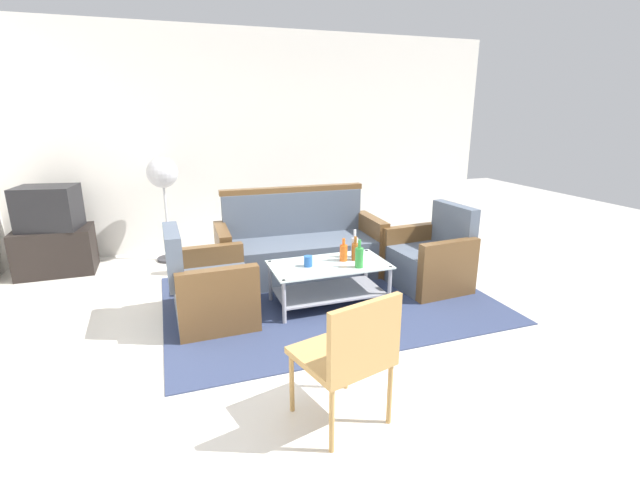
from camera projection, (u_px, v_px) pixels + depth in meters
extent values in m
plane|color=beige|center=(356.00, 338.00, 3.66)|extent=(14.00, 14.00, 0.00)
cube|color=silver|center=(267.00, 141.00, 6.04)|extent=(6.52, 0.12, 2.80)
cube|color=#2D3856|center=(328.00, 299.00, 4.41)|extent=(3.09, 2.24, 0.01)
cube|color=#4C5666|center=(301.00, 258.00, 4.93)|extent=(1.62, 0.75, 0.42)
cube|color=#4C5666|center=(293.00, 213.00, 5.10)|extent=(1.60, 0.19, 0.48)
cube|color=brown|center=(371.00, 243.00, 5.15)|extent=(0.14, 0.70, 0.62)
cube|color=brown|center=(224.00, 257.00, 4.66)|extent=(0.14, 0.70, 0.62)
cube|color=brown|center=(293.00, 189.00, 5.02)|extent=(1.64, 0.15, 0.06)
cube|color=#4C5666|center=(215.00, 298.00, 3.93)|extent=(0.67, 0.61, 0.40)
cube|color=#4C5666|center=(173.00, 256.00, 3.71)|extent=(0.13, 0.60, 0.45)
cube|color=brown|center=(209.00, 276.00, 4.20)|extent=(0.66, 0.11, 0.58)
cube|color=brown|center=(219.00, 303.00, 3.61)|extent=(0.66, 0.11, 0.58)
cube|color=#4C5666|center=(427.00, 268.00, 4.67)|extent=(0.70, 0.65, 0.40)
cube|color=#4C5666|center=(454.00, 226.00, 4.67)|extent=(0.16, 0.61, 0.45)
cube|color=brown|center=(448.00, 270.00, 4.35)|extent=(0.67, 0.15, 0.58)
cube|color=brown|center=(409.00, 251.00, 4.94)|extent=(0.67, 0.15, 0.58)
cube|color=silver|center=(329.00, 265.00, 4.19)|extent=(1.10, 0.60, 0.02)
cube|color=#9E9EA5|center=(329.00, 291.00, 4.27)|extent=(1.00, 0.52, 0.02)
cylinder|color=#9E9EA5|center=(270.00, 281.00, 4.32)|extent=(0.04, 0.04, 0.40)
cylinder|color=#9E9EA5|center=(366.00, 269.00, 4.64)|extent=(0.04, 0.04, 0.40)
cylinder|color=#9E9EA5|center=(284.00, 302.00, 3.85)|extent=(0.04, 0.04, 0.40)
cylinder|color=#9E9EA5|center=(390.00, 287.00, 4.17)|extent=(0.04, 0.04, 0.40)
cylinder|color=brown|center=(355.00, 252.00, 4.27)|extent=(0.07, 0.07, 0.17)
cylinder|color=brown|center=(356.00, 240.00, 4.24)|extent=(0.03, 0.03, 0.07)
cylinder|color=#D85919|center=(344.00, 253.00, 4.26)|extent=(0.07, 0.07, 0.15)
cylinder|color=#D85919|center=(344.00, 242.00, 4.23)|extent=(0.03, 0.03, 0.07)
cylinder|color=silver|center=(355.00, 248.00, 4.36)|extent=(0.07, 0.07, 0.19)
cylinder|color=silver|center=(355.00, 234.00, 4.32)|extent=(0.03, 0.03, 0.08)
cylinder|color=#2D8C38|center=(359.00, 258.00, 4.07)|extent=(0.08, 0.08, 0.18)
cylinder|color=#2D8C38|center=(360.00, 244.00, 4.04)|extent=(0.03, 0.03, 0.08)
cylinder|color=#2659A5|center=(308.00, 261.00, 4.11)|extent=(0.08, 0.08, 0.10)
cube|color=black|center=(56.00, 251.00, 5.07)|extent=(0.80, 0.50, 0.52)
cube|color=black|center=(48.00, 208.00, 4.92)|extent=(0.67, 0.54, 0.48)
cube|color=black|center=(56.00, 204.00, 5.14)|extent=(0.50, 0.09, 0.36)
cylinder|color=#2D2D33|center=(171.00, 258.00, 5.57)|extent=(0.32, 0.32, 0.03)
cylinder|color=#B2B2B7|center=(167.00, 220.00, 5.43)|extent=(0.03, 0.03, 0.95)
sphere|color=#B2B2B7|center=(162.00, 173.00, 5.27)|extent=(0.36, 0.36, 0.36)
cube|color=#AD844C|center=(340.00, 355.00, 2.61)|extent=(0.59, 0.59, 0.04)
cube|color=#AD844C|center=(365.00, 337.00, 2.37)|extent=(0.47, 0.16, 0.40)
cylinder|color=#AD844C|center=(292.00, 381.00, 2.72)|extent=(0.03, 0.03, 0.42)
cylinder|color=#AD844C|center=(346.00, 360.00, 2.95)|extent=(0.03, 0.03, 0.42)
cylinder|color=#AD844C|center=(332.00, 419.00, 2.39)|extent=(0.03, 0.03, 0.42)
cylinder|color=#AD844C|center=(390.00, 392.00, 2.62)|extent=(0.03, 0.03, 0.42)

